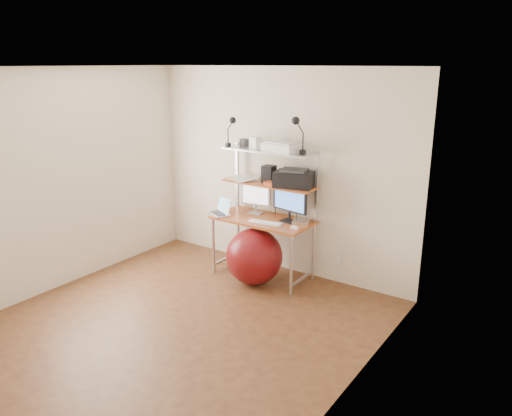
{
  "coord_description": "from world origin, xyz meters",
  "views": [
    {
      "loc": [
        3.16,
        -3.3,
        2.54
      ],
      "look_at": [
        0.1,
        1.15,
        0.96
      ],
      "focal_mm": 35.0,
      "sensor_mm": 36.0,
      "label": 1
    }
  ],
  "objects_px": {
    "monitor_silver": "(256,196)",
    "printer": "(294,179)",
    "laptop": "(221,211)",
    "monitor_black": "(290,201)",
    "exercise_ball": "(254,257)"
  },
  "relations": [
    {
      "from": "monitor_silver",
      "to": "laptop",
      "type": "distance_m",
      "value": 0.46
    },
    {
      "from": "monitor_black",
      "to": "laptop",
      "type": "distance_m",
      "value": 0.89
    },
    {
      "from": "monitor_black",
      "to": "printer",
      "type": "distance_m",
      "value": 0.27
    },
    {
      "from": "monitor_silver",
      "to": "monitor_black",
      "type": "distance_m",
      "value": 0.51
    },
    {
      "from": "printer",
      "to": "monitor_black",
      "type": "bearing_deg",
      "value": -127.28
    },
    {
      "from": "monitor_silver",
      "to": "exercise_ball",
      "type": "relative_size",
      "value": 0.62
    },
    {
      "from": "monitor_silver",
      "to": "laptop",
      "type": "xyz_separation_m",
      "value": [
        -0.33,
        -0.27,
        -0.18
      ]
    },
    {
      "from": "monitor_black",
      "to": "printer",
      "type": "height_order",
      "value": "printer"
    },
    {
      "from": "monitor_silver",
      "to": "printer",
      "type": "xyz_separation_m",
      "value": [
        0.53,
        0.01,
        0.29
      ]
    },
    {
      "from": "printer",
      "to": "exercise_ball",
      "type": "distance_m",
      "value": 1.03
    },
    {
      "from": "exercise_ball",
      "to": "monitor_silver",
      "type": "bearing_deg",
      "value": 121.86
    },
    {
      "from": "monitor_black",
      "to": "printer",
      "type": "xyz_separation_m",
      "value": [
        0.02,
        0.05,
        0.26
      ]
    },
    {
      "from": "monitor_silver",
      "to": "printer",
      "type": "distance_m",
      "value": 0.6
    },
    {
      "from": "monitor_silver",
      "to": "printer",
      "type": "bearing_deg",
      "value": -9.7
    },
    {
      "from": "printer",
      "to": "exercise_ball",
      "type": "xyz_separation_m",
      "value": [
        -0.3,
        -0.37,
        -0.91
      ]
    }
  ]
}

